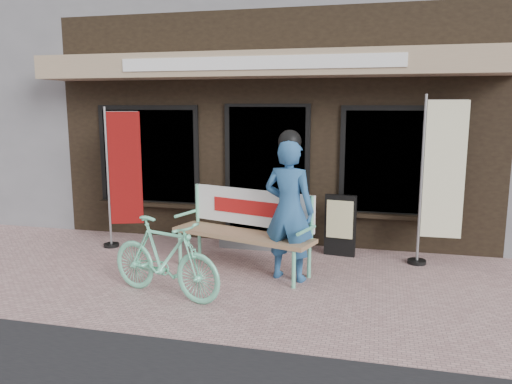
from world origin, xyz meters
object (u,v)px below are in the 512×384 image
(nobori_cream, at_px, (440,179))
(bench, at_px, (246,224))
(nobori_red, at_px, (122,176))
(person, at_px, (289,207))
(menu_stand, at_px, (340,225))
(bicycle, at_px, (165,258))

(nobori_cream, bearing_deg, bench, -163.65)
(nobori_red, relative_size, nobori_cream, 0.93)
(person, xyz_separation_m, menu_stand, (0.55, 1.15, -0.46))
(person, distance_m, menu_stand, 1.36)
(nobori_red, bearing_deg, bench, -35.25)
(person, bearing_deg, bench, 170.55)
(bench, xyz_separation_m, bicycle, (-0.65, -1.17, -0.16))
(nobori_red, xyz_separation_m, nobori_cream, (4.60, 0.19, 0.09))
(nobori_cream, xyz_separation_m, menu_stand, (-1.31, 0.12, -0.74))
(bench, xyz_separation_m, nobori_red, (-2.11, 0.59, 0.49))
(bench, xyz_separation_m, person, (0.62, -0.25, 0.30))
(nobori_cream, height_order, menu_stand, nobori_cream)
(bench, relative_size, nobori_cream, 0.87)
(person, relative_size, nobori_red, 0.87)
(nobori_cream, bearing_deg, menu_stand, 173.74)
(bench, relative_size, nobori_red, 0.94)
(menu_stand, bearing_deg, bicycle, -124.28)
(bench, relative_size, bicycle, 1.32)
(person, relative_size, nobori_cream, 0.81)
(bicycle, relative_size, menu_stand, 1.70)
(bench, height_order, nobori_red, nobori_red)
(bench, bearing_deg, person, -4.81)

